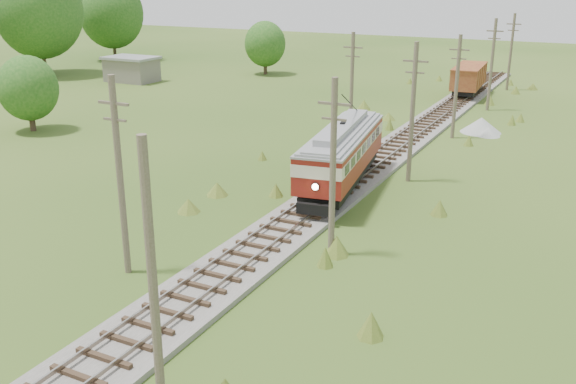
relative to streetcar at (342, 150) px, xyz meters
The scene contains 17 objects.
railbed_main 7.21m from the streetcar, 90.00° to the left, with size 3.60×96.00×0.57m.
streetcar is the anchor object (origin of this frame).
gondola 36.34m from the streetcar, 90.00° to the left, with size 3.38×8.82×2.87m.
gravel_pile 20.37m from the streetcar, 76.18° to the left, with size 3.58×3.79×1.30m.
utility_pole_r_1 22.50m from the streetcar, 82.06° to the right, with size 0.30×0.30×8.80m.
utility_pole_r_2 9.95m from the streetcar, 70.30° to the right, with size 1.60×0.30×8.60m.
utility_pole_r_3 5.34m from the streetcar, 49.78° to the left, with size 1.60×0.30×9.00m.
utility_pole_r_4 17.13m from the streetcar, 79.87° to the left, with size 1.60×0.30×8.40m.
utility_pole_r_5 30.04m from the streetcar, 83.49° to the left, with size 1.60×0.30×8.90m.
utility_pole_r_6 42.94m from the streetcar, 85.72° to the left, with size 1.60×0.30×8.70m.
utility_pole_l_a 15.91m from the streetcar, 105.43° to the right, with size 1.60×0.30×9.00m.
utility_pole_l_b 13.67m from the streetcar, 109.39° to the left, with size 1.60×0.30×8.60m.
tree_left_4 60.55m from the streetcar, 153.62° to the left, with size 11.34×11.34×14.61m.
tree_left_5 70.62m from the streetcar, 142.62° to the left, with size 9.66×9.66×12.44m.
tree_mid_a 49.49m from the streetcar, 124.47° to the left, with size 5.46×5.46×7.03m.
tree_mid_c 30.15m from the streetcar, behind, with size 5.04×5.04×6.49m.
shed 48.71m from the streetcar, 145.22° to the left, with size 6.40×4.40×3.10m.
Camera 1 is at (14.41, -8.36, 12.96)m, focal length 40.00 mm.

